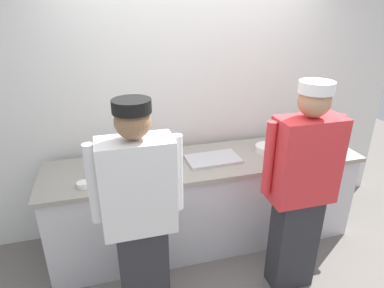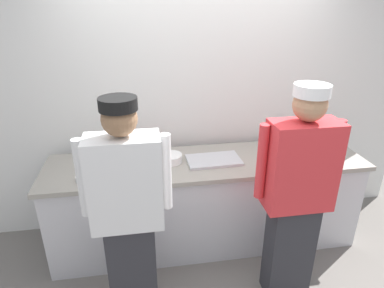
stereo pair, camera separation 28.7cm
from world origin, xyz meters
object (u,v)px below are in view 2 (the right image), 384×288
Objects in this scene: mixing_bowl_steel at (118,162)px; squeeze_bottle_primary at (148,145)px; chef_near_left at (128,211)px; plate_stack_rear at (271,152)px; ramekin_red_sauce at (291,160)px; sheet_tray at (214,160)px; ramekin_orange_sauce at (303,156)px; ramekin_yellow_sauce at (82,178)px; plate_stack_front at (171,158)px; deli_cup at (321,157)px; chef_center at (297,193)px; chefs_knife at (302,147)px.

squeeze_bottle_primary is at bearing 43.91° from mixing_bowl_steel.
chef_near_left reaches higher than plate_stack_rear.
chef_near_left is 1.53m from ramekin_red_sauce.
sheet_tray is 4.60× the size of ramekin_orange_sauce.
squeeze_bottle_primary is at bearing 37.49° from ramekin_yellow_sauce.
deli_cup is (1.32, -0.21, 0.01)m from plate_stack_front.
squeeze_bottle_primary reaches higher than plate_stack_rear.
deli_cup is (0.11, -0.10, 0.03)m from ramekin_orange_sauce.
chef_center is 3.62× the size of sheet_tray.
chefs_knife is at bearing 61.68° from chef_center.
sheet_tray is 0.69m from ramekin_red_sauce.
mixing_bowl_steel is (-0.09, 0.68, 0.04)m from chef_near_left.
ramekin_orange_sauce is (0.36, 0.63, -0.02)m from chef_center.
ramekin_yellow_sauce is (-1.80, -0.04, -0.00)m from ramekin_red_sauce.
chef_near_left reaches higher than chefs_knife.
mixing_bowl_steel is at bearing 30.08° from ramekin_yellow_sauce.
chef_center is at bearing -27.57° from mixing_bowl_steel.
deli_cup is (0.38, -0.22, 0.02)m from plate_stack_rear.
ramekin_red_sauce is (1.43, 0.56, -0.00)m from chef_near_left.
deli_cup is at bearing -15.26° from squeeze_bottle_primary.
ramekin_orange_sauce is at bearing 3.29° from ramekin_yellow_sauce.
mixing_bowl_steel reaches higher than ramekin_orange_sauce.
squeeze_bottle_primary is 0.70× the size of chefs_knife.
ramekin_yellow_sauce is at bearing -179.68° from deli_cup.
mixing_bowl_steel is at bearing 175.14° from deli_cup.
chef_near_left is 20.89× the size of ramekin_red_sauce.
ramekin_red_sauce is 0.85× the size of deli_cup.
deli_cup is at bearing -9.21° from plate_stack_front.
chef_center is 0.84m from sheet_tray.
chef_center is at bearing -132.09° from deli_cup.
squeeze_bottle_primary is at bearing 162.99° from ramekin_red_sauce.
sheet_tray is 0.63m from squeeze_bottle_primary.
mixing_bowl_steel is at bearing 152.43° from chef_center.
chef_center is 18.41× the size of ramekin_yellow_sauce.
squeeze_bottle_primary is (0.27, 0.26, 0.03)m from mixing_bowl_steel.
deli_cup is (2.06, 0.01, 0.02)m from ramekin_yellow_sauce.
ramekin_yellow_sauce is (-1.68, -0.23, -0.01)m from plate_stack_rear.
plate_stack_front is 0.77m from ramekin_yellow_sauce.
chef_center is at bearing -41.33° from plate_stack_front.
chef_center is 0.60m from ramekin_red_sauce.
chefs_knife is (-0.02, 0.32, -0.04)m from deli_cup.
plate_stack_rear is (1.31, 0.75, 0.00)m from chef_near_left.
plate_stack_rear is 0.45× the size of sheet_tray.
ramekin_yellow_sauce is (-1.58, 0.52, -0.02)m from chef_center.
ramekin_orange_sauce is 1.08× the size of deli_cup.
chefs_knife is at bearing 93.60° from deli_cup.
plate_stack_rear is at bearing 5.04° from sheet_tray.
ramekin_orange_sauce is at bearing 59.89° from chef_center.
sheet_tray is 1.74× the size of chefs_knife.
mixing_bowl_steel is 3.86× the size of deli_cup.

